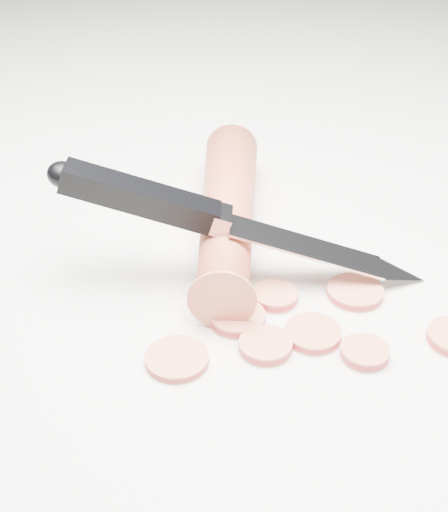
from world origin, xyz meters
name	(u,v)px	position (x,y,z in m)	size (l,w,h in m)	color
ground	(276,276)	(0.00, 0.00, 0.00)	(2.40, 2.40, 0.00)	silver
carrot	(228,211)	(-0.02, 0.06, 0.02)	(0.04, 0.04, 0.22)	#BE432A
carrot_slice_0	(177,359)	(-0.09, -0.06, 0.00)	(0.04, 0.04, 0.01)	#CE6546
carrot_slice_1	(265,345)	(-0.04, -0.07, 0.00)	(0.03, 0.03, 0.01)	#CE6546
carrot_slice_2	(238,318)	(-0.04, -0.04, 0.00)	(0.04, 0.04, 0.01)	#CE6546
carrot_slice_3	(313,333)	(0.00, -0.07, 0.00)	(0.04, 0.04, 0.01)	#CE6546
carrot_slice_5	(275,296)	(-0.01, -0.03, 0.00)	(0.03, 0.03, 0.01)	#CE6546
carrot_slice_6	(365,352)	(0.02, -0.10, 0.00)	(0.03, 0.03, 0.01)	#CE6546
carrot_slice_7	(355,292)	(0.04, -0.04, 0.00)	(0.04, 0.04, 0.01)	#CE6546
kitchen_knife	(243,222)	(-0.02, 0.01, 0.05)	(0.26, 0.12, 0.09)	#B3B6BA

